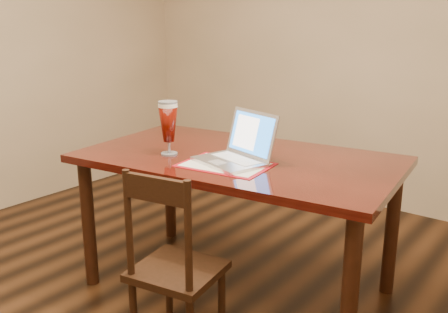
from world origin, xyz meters
The scene contains 2 objects.
dining_table centered at (0.07, 0.66, 0.73)m, with size 1.85×1.20×1.12m.
dining_chair centered at (0.18, 0.03, 0.43)m, with size 0.45×0.43×0.92m.
Camera 1 is at (1.66, -1.49, 1.55)m, focal length 40.00 mm.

